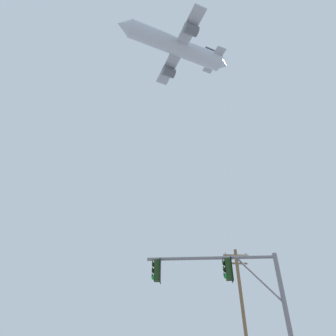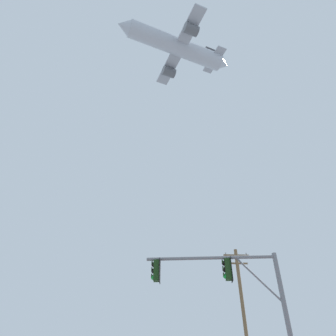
# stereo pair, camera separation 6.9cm
# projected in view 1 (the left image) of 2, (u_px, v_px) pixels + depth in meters

# --- Properties ---
(signal_pole_near) EXTENTS (5.77, 0.91, 5.91)m
(signal_pole_near) POSITION_uv_depth(u_px,v_px,m) (233.00, 288.00, 12.92)
(signal_pole_near) COLOR slate
(signal_pole_near) RESTS_ON ground
(utility_pole) EXTENTS (2.20, 0.28, 10.62)m
(utility_pole) POSITION_uv_depth(u_px,v_px,m) (243.00, 312.00, 23.93)
(utility_pole) COLOR brown
(utility_pole) RESTS_ON ground
(airplane) EXTENTS (20.70, 15.99, 5.78)m
(airplane) POSITION_uv_depth(u_px,v_px,m) (176.00, 47.00, 53.66)
(airplane) COLOR #B7BCC6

